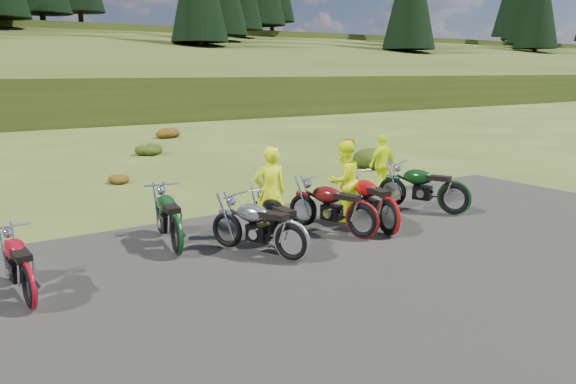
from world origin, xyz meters
TOP-DOWN VIEW (x-y plane):
  - ground at (0.00, 0.00)m, footprint 300.00×300.00m
  - gravel_pad at (0.00, -2.00)m, footprint 20.00×12.00m
  - conifer_38 at (93.00, 59.00)m, footprint 7.04×7.04m
  - conifer_39 at (99.00, 65.00)m, footprint 6.60×6.60m
  - conifer_40 at (105.00, 71.00)m, footprint 6.16×6.16m
  - conifer_41 at (111.00, 77.00)m, footprint 5.72×5.72m
  - shrub_4 at (-0.40, 9.20)m, footprint 0.77×0.77m
  - shrub_5 at (2.50, 14.50)m, footprint 1.03×1.03m
  - shrub_6 at (5.40, 19.80)m, footprint 1.30×1.30m
  - shrub_7 at (8.30, 7.10)m, footprint 1.56×1.56m
  - shrub_8 at (11.20, 12.40)m, footprint 0.77×0.77m
  - motorcycle_1 at (-4.28, 0.51)m, footprint 0.77×2.02m
  - motorcycle_2 at (-1.55, 1.64)m, footprint 1.11×2.32m
  - motorcycle_3 at (0.03, 0.15)m, footprint 1.57×2.31m
  - motorcycle_4 at (2.04, 0.54)m, footprint 1.44×2.37m
  - motorcycle_5 at (0.29, 0.45)m, footprint 0.78×2.11m
  - motorcycle_6 at (2.66, 0.42)m, footprint 1.13×2.42m
  - motorcycle_7 at (5.17, 0.82)m, footprint 1.72×2.43m
  - person_middle at (0.49, 1.63)m, footprint 0.77×0.58m
  - person_right_a at (2.64, 1.91)m, footprint 0.98×0.80m
  - person_right_b at (5.43, 3.64)m, footprint 1.01×0.50m

SIDE VIEW (x-z plane):
  - ground at x=0.00m, z-range 0.00..0.00m
  - gravel_pad at x=0.00m, z-range -0.02..0.02m
  - motorcycle_1 at x=-4.28m, z-range -0.52..0.52m
  - motorcycle_2 at x=-1.55m, z-range -0.58..0.58m
  - motorcycle_3 at x=0.03m, z-range -0.58..0.58m
  - motorcycle_4 at x=2.04m, z-range -0.59..0.59m
  - motorcycle_5 at x=0.29m, z-range -0.54..0.54m
  - motorcycle_6 at x=2.66m, z-range -0.61..0.61m
  - motorcycle_7 at x=5.17m, z-range -0.61..0.61m
  - shrub_4 at x=-0.40m, z-range 0.00..0.45m
  - shrub_8 at x=11.20m, z-range 0.00..0.45m
  - shrub_5 at x=2.50m, z-range 0.00..0.61m
  - shrub_6 at x=5.40m, z-range 0.00..0.77m
  - shrub_7 at x=8.30m, z-range 0.00..0.92m
  - person_right_b at x=5.43m, z-range 0.00..1.67m
  - person_right_a at x=2.64m, z-range 0.00..1.85m
  - person_middle at x=0.49m, z-range 0.00..1.91m
  - conifer_38 at x=93.00m, z-range 7.37..25.37m
  - conifer_39 at x=99.00m, z-range 8.56..25.56m
  - conifer_41 at x=111.00m, z-range 10.15..25.15m
  - conifer_40 at x=105.00m, z-range 9.76..25.76m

